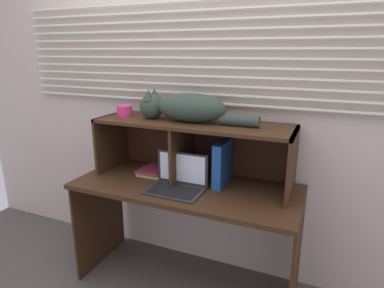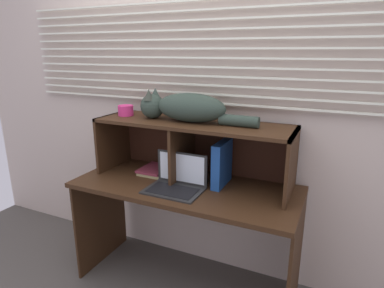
{
  "view_description": "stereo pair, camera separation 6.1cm",
  "coord_description": "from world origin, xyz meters",
  "px_view_note": "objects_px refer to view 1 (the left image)",
  "views": [
    {
      "loc": [
        0.81,
        -1.58,
        1.59
      ],
      "look_at": [
        0.0,
        0.31,
        1.0
      ],
      "focal_mm": 30.55,
      "sensor_mm": 36.0,
      "label": 1
    },
    {
      "loc": [
        0.86,
        -1.55,
        1.59
      ],
      "look_at": [
        0.0,
        0.31,
        1.0
      ],
      "focal_mm": 30.55,
      "sensor_mm": 36.0,
      "label": 2
    }
  ],
  "objects_px": {
    "laptop": "(177,182)",
    "small_basket": "(124,111)",
    "cat": "(184,107)",
    "binder_upright": "(222,163)",
    "book_stack": "(155,170)"
  },
  "relations": [
    {
      "from": "laptop",
      "to": "small_basket",
      "type": "bearing_deg",
      "value": 159.37
    },
    {
      "from": "cat",
      "to": "laptop",
      "type": "xyz_separation_m",
      "value": [
        0.03,
        -0.19,
        -0.44
      ]
    },
    {
      "from": "cat",
      "to": "laptop",
      "type": "relative_size",
      "value": 2.31
    },
    {
      "from": "small_basket",
      "to": "binder_upright",
      "type": "bearing_deg",
      "value": 0.0
    },
    {
      "from": "laptop",
      "to": "small_basket",
      "type": "relative_size",
      "value": 3.26
    },
    {
      "from": "cat",
      "to": "binder_upright",
      "type": "height_order",
      "value": "cat"
    },
    {
      "from": "binder_upright",
      "to": "book_stack",
      "type": "distance_m",
      "value": 0.52
    },
    {
      "from": "binder_upright",
      "to": "book_stack",
      "type": "xyz_separation_m",
      "value": [
        -0.5,
        0.01,
        -0.12
      ]
    },
    {
      "from": "cat",
      "to": "binder_upright",
      "type": "distance_m",
      "value": 0.43
    },
    {
      "from": "binder_upright",
      "to": "laptop",
      "type": "bearing_deg",
      "value": -141.39
    },
    {
      "from": "cat",
      "to": "small_basket",
      "type": "xyz_separation_m",
      "value": [
        -0.46,
        -0.0,
        -0.05
      ]
    },
    {
      "from": "binder_upright",
      "to": "small_basket",
      "type": "distance_m",
      "value": 0.78
    },
    {
      "from": "cat",
      "to": "small_basket",
      "type": "relative_size",
      "value": 7.55
    },
    {
      "from": "cat",
      "to": "laptop",
      "type": "distance_m",
      "value": 0.48
    },
    {
      "from": "book_stack",
      "to": "binder_upright",
      "type": "bearing_deg",
      "value": -0.61
    }
  ]
}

